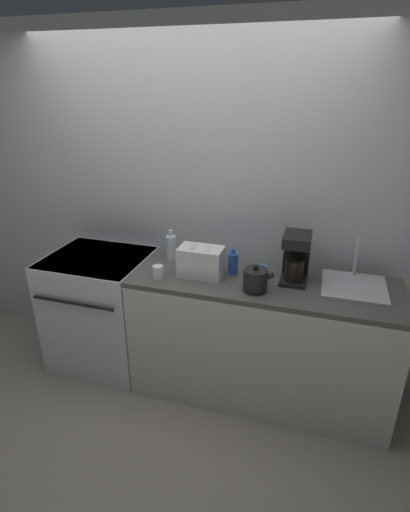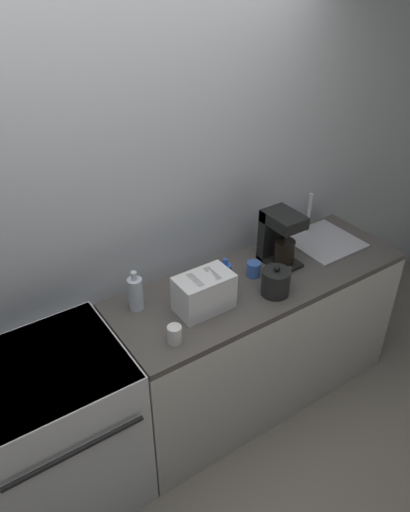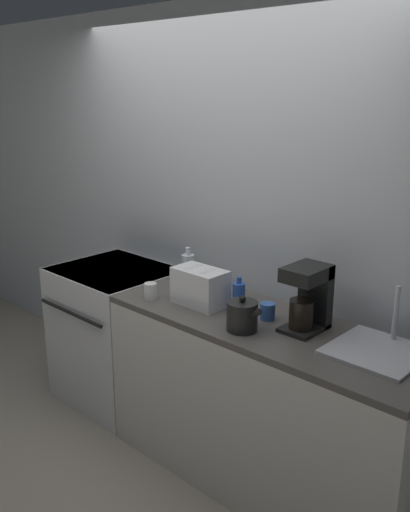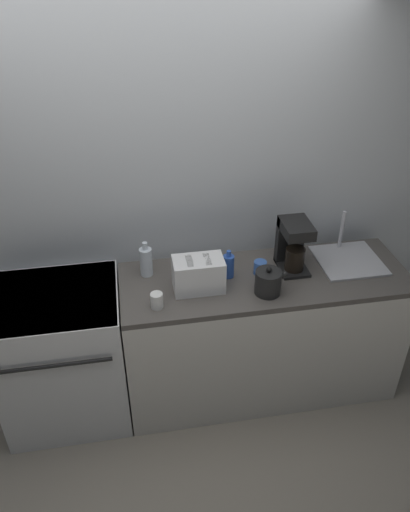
# 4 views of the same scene
# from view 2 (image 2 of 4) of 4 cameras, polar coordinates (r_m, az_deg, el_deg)

# --- Properties ---
(ground_plane) EXTENTS (12.00, 12.00, 0.00)m
(ground_plane) POSITION_cam_2_polar(r_m,az_deg,el_deg) (3.13, -0.62, -23.50)
(ground_plane) COLOR gray
(wall_back) EXTENTS (8.00, 0.05, 2.60)m
(wall_back) POSITION_cam_2_polar(r_m,az_deg,el_deg) (2.69, -9.25, 3.57)
(wall_back) COLOR silver
(wall_back) RESTS_ON ground_plane
(stove) EXTENTS (0.76, 0.70, 0.94)m
(stove) POSITION_cam_2_polar(r_m,az_deg,el_deg) (2.79, -16.60, -18.68)
(stove) COLOR silver
(stove) RESTS_ON ground_plane
(counter_block) EXTENTS (1.80, 0.62, 0.94)m
(counter_block) POSITION_cam_2_polar(r_m,az_deg,el_deg) (3.18, 5.94, -9.32)
(counter_block) COLOR silver
(counter_block) RESTS_ON ground_plane
(kettle) EXTENTS (0.20, 0.16, 0.18)m
(kettle) POSITION_cam_2_polar(r_m,az_deg,el_deg) (2.73, 8.11, -2.95)
(kettle) COLOR black
(kettle) RESTS_ON counter_block
(toaster) EXTENTS (0.30, 0.18, 0.20)m
(toaster) POSITION_cam_2_polar(r_m,az_deg,el_deg) (2.59, -0.12, -4.19)
(toaster) COLOR white
(toaster) RESTS_ON counter_block
(coffee_maker) EXTENTS (0.17, 0.24, 0.33)m
(coffee_maker) POSITION_cam_2_polar(r_m,az_deg,el_deg) (2.95, 8.46, 2.32)
(coffee_maker) COLOR black
(coffee_maker) RESTS_ON counter_block
(sink_tray) EXTENTS (0.40, 0.40, 0.28)m
(sink_tray) POSITION_cam_2_polar(r_m,az_deg,el_deg) (3.27, 13.36, 1.81)
(sink_tray) COLOR #B7B7BC
(sink_tray) RESTS_ON counter_block
(bottle_clear) EXTENTS (0.08, 0.08, 0.23)m
(bottle_clear) POSITION_cam_2_polar(r_m,az_deg,el_deg) (2.62, -7.94, -4.24)
(bottle_clear) COLOR silver
(bottle_clear) RESTS_ON counter_block
(bottle_blue) EXTENTS (0.07, 0.07, 0.18)m
(bottle_blue) POSITION_cam_2_polar(r_m,az_deg,el_deg) (2.76, 2.28, -2.21)
(bottle_blue) COLOR #2D56B7
(bottle_blue) RESTS_ON counter_block
(cup_white) EXTENTS (0.07, 0.07, 0.09)m
(cup_white) POSITION_cam_2_polar(r_m,az_deg,el_deg) (2.43, -3.50, -8.94)
(cup_white) COLOR white
(cup_white) RESTS_ON counter_block
(cup_blue) EXTENTS (0.08, 0.08, 0.09)m
(cup_blue) POSITION_cam_2_polar(r_m,az_deg,el_deg) (2.87, 5.58, -1.51)
(cup_blue) COLOR #3860B2
(cup_blue) RESTS_ON counter_block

